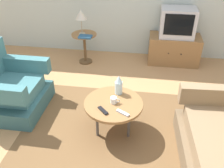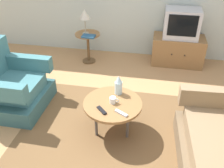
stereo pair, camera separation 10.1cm
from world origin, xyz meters
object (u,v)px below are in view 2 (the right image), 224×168
Objects in this scene: side_table at (88,42)px; television at (182,23)px; armchair at (12,88)px; mug at (113,100)px; tv_remote_dark at (102,110)px; coffee_table at (113,105)px; tv_remote_silver at (121,113)px; table_lamp at (85,15)px; tv_stand at (177,50)px; vase at (119,85)px; book at (89,36)px.

television is at bearing 8.52° from side_table.
mug is (1.51, -0.25, 0.17)m from armchair.
tv_remote_dark is (0.70, -1.99, 0.04)m from side_table.
coffee_table is 4.38× the size of tv_remote_silver.
television reaches higher than tv_remote_silver.
mug is 0.82× the size of tv_remote_dark.
tv_remote_dark is (0.73, -1.96, -0.47)m from table_lamp.
tv_remote_silver is at bearing -108.23° from tv_stand.
armchair is 2.05× the size of table_lamp.
mug is at bearing -98.83° from vase.
vase reaches higher than side_table.
tv_stand is (2.38, 1.80, -0.05)m from armchair.
television is 4.17× the size of tv_remote_dark.
coffee_table is 0.26m from vase.
table_lamp is at bearing 156.87° from tv_remote_dark.
vase is at bearing 134.44° from tv_remote_silver.
book is (-0.73, 1.64, 0.18)m from coffee_table.
coffee_table is 1.25× the size of side_table.
coffee_table is at bearing -112.96° from television.
coffee_table is 0.77× the size of tv_stand.
book is at bearing 118.31° from vase.
tv_stand is 6.36× the size of tv_remote_dark.
table_lamp reaches higher than armchair.
vase reaches higher than coffee_table.
tv_remote_silver is (0.10, -0.40, -0.11)m from vase.
mug reaches higher than coffee_table.
television reaches higher than armchair.
vase reaches higher than book.
tv_stand is at bearing 102.45° from tv_remote_silver.
tv_remote_silver is (-0.74, -2.25, -0.33)m from television.
coffee_table is at bearing 159.75° from mug.
tv_remote_silver is at bearing 44.21° from tv_remote_dark.
table_lamp is at bearing 125.63° from book.
television is 5.10× the size of mug.
coffee_table is at bearing 81.04° from armchair.
television is at bearing 127.74° from armchair.
tv_remote_silver is (-0.74, -2.24, 0.19)m from tv_stand.
table_lamp is (-1.70, -0.28, 0.14)m from television.
table_lamp reaches higher than book.
coffee_table is 3.04× the size of book.
armchair reaches higher than vase.
armchair is at bearing -116.57° from book.
television is (0.87, 2.06, 0.38)m from coffee_table.
tv_remote_dark is 1.93m from book.
tv_stand is 2.44m from tv_remote_dark.
book is (-1.61, -0.42, -0.19)m from television.
mug is (-0.87, -2.06, -0.30)m from television.
vase is 0.43m from tv_remote_dark.
armchair is 1.56m from vase.
tv_remote_silver is (0.13, -0.19, -0.03)m from mug.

